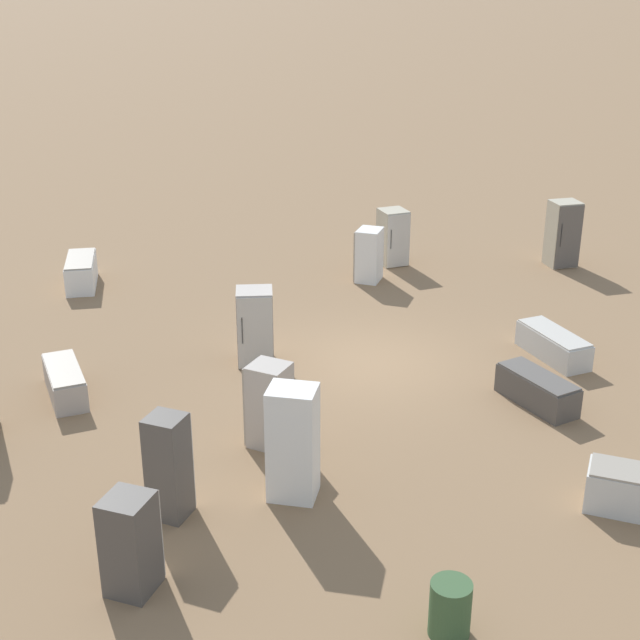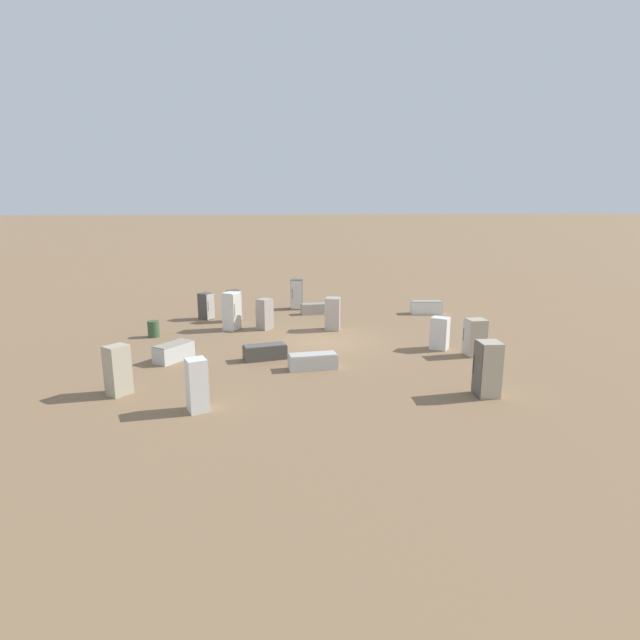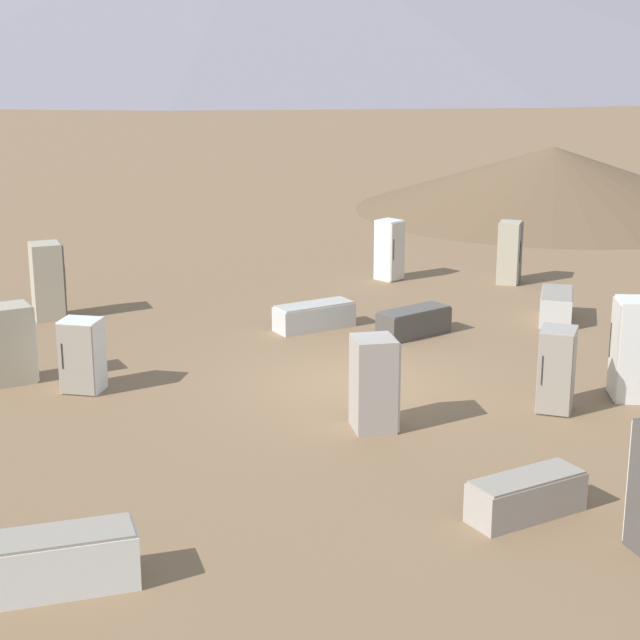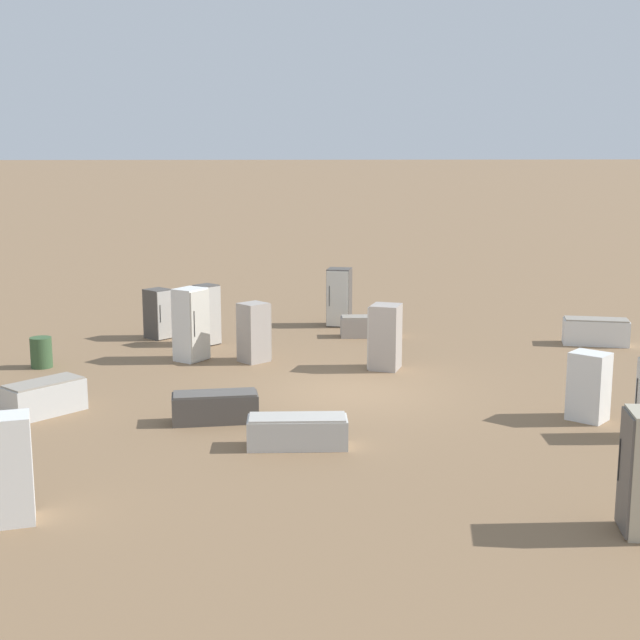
% 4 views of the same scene
% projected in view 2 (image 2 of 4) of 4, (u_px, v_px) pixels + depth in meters
% --- Properties ---
extents(ground_plane, '(1000.00, 1000.00, 0.00)m').
position_uv_depth(ground_plane, '(324.00, 342.00, 23.33)').
color(ground_plane, '#846647').
extents(discarded_fridge_0, '(0.90, 0.91, 1.70)m').
position_uv_depth(discarded_fridge_0, '(118.00, 370.00, 16.59)').
color(discarded_fridge_0, '#B2A88E').
rests_on(discarded_fridge_0, ground_plane).
extents(discarded_fridge_1, '(0.75, 1.79, 0.63)m').
position_uv_depth(discarded_fridge_1, '(265.00, 352.00, 20.58)').
color(discarded_fridge_1, '#4C4742').
rests_on(discarded_fridge_1, ground_plane).
extents(discarded_fridge_2, '(0.78, 0.85, 1.57)m').
position_uv_depth(discarded_fridge_2, '(475.00, 337.00, 21.05)').
color(discarded_fridge_2, '#B2A88E').
rests_on(discarded_fridge_2, ground_plane).
extents(discarded_fridge_3, '(0.97, 0.97, 1.67)m').
position_uv_depth(discarded_fridge_3, '(333.00, 314.00, 25.53)').
color(discarded_fridge_3, '#A89E93').
rests_on(discarded_fridge_3, ground_plane).
extents(discarded_fridge_4, '(1.01, 1.00, 1.94)m').
position_uv_depth(discarded_fridge_4, '(232.00, 311.00, 25.49)').
color(discarded_fridge_4, white).
rests_on(discarded_fridge_4, ground_plane).
extents(discarded_fridge_5, '(0.77, 1.92, 0.60)m').
position_uv_depth(discarded_fridge_5, '(313.00, 361.00, 19.38)').
color(discarded_fridge_5, silver).
rests_on(discarded_fridge_5, ground_plane).
extents(discarded_fridge_6, '(0.81, 0.81, 1.74)m').
position_uv_depth(discarded_fridge_6, '(234.00, 306.00, 27.44)').
color(discarded_fridge_6, '#4C4742').
rests_on(discarded_fridge_6, ground_plane).
extents(discarded_fridge_7, '(0.75, 0.69, 1.67)m').
position_uv_depth(discarded_fridge_7, '(197.00, 385.00, 15.23)').
color(discarded_fridge_7, white).
rests_on(discarded_fridge_7, ground_plane).
extents(discarded_fridge_8, '(0.92, 0.92, 1.48)m').
position_uv_depth(discarded_fridge_8, '(206.00, 306.00, 28.03)').
color(discarded_fridge_8, '#4C4742').
rests_on(discarded_fridge_8, ground_plane).
extents(discarded_fridge_9, '(0.92, 0.93, 1.58)m').
position_uv_depth(discarded_fridge_9, '(265.00, 314.00, 25.70)').
color(discarded_fridge_9, '#A89E93').
rests_on(discarded_fridge_9, ground_plane).
extents(discarded_fridge_10, '(0.89, 0.87, 1.85)m').
position_uv_depth(discarded_fridge_10, '(487.00, 369.00, 16.48)').
color(discarded_fridge_10, '#B2A88E').
rests_on(discarded_fridge_10, ground_plane).
extents(discarded_fridge_11, '(0.93, 0.89, 1.83)m').
position_uv_depth(discarded_fridge_11, '(297.00, 294.00, 30.84)').
color(discarded_fridge_11, '#4C4742').
rests_on(discarded_fridge_11, ground_plane).
extents(discarded_fridge_12, '(1.20, 1.95, 0.77)m').
position_uv_depth(discarded_fridge_12, '(426.00, 307.00, 29.52)').
color(discarded_fridge_12, white).
rests_on(discarded_fridge_12, ground_plane).
extents(discarded_fridge_13, '(1.67, 1.71, 0.72)m').
position_uv_depth(discarded_fridge_13, '(174.00, 352.00, 20.46)').
color(discarded_fridge_13, silver).
rests_on(discarded_fridge_13, ground_plane).
extents(discarded_fridge_14, '(0.73, 1.82, 0.62)m').
position_uv_depth(discarded_fridge_14, '(316.00, 309.00, 29.47)').
color(discarded_fridge_14, '#A89E93').
rests_on(discarded_fridge_14, ground_plane).
extents(discarded_fridge_15, '(0.96, 0.96, 1.43)m').
position_uv_depth(discarded_fridge_15, '(440.00, 333.00, 22.04)').
color(discarded_fridge_15, white).
rests_on(discarded_fridge_15, ground_plane).
extents(rusty_barrel, '(0.55, 0.55, 0.79)m').
position_uv_depth(rusty_barrel, '(154.00, 329.00, 24.17)').
color(rusty_barrel, '#385633').
rests_on(rusty_barrel, ground_plane).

